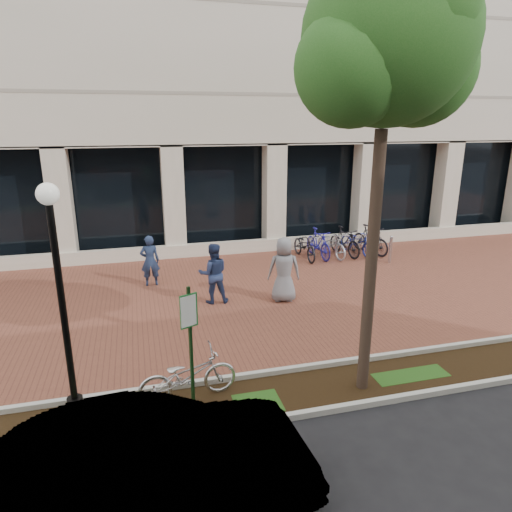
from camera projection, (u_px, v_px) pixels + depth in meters
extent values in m
plane|color=black|center=(258.00, 294.00, 13.90)|extent=(120.00, 120.00, 0.00)
cube|color=brown|center=(258.00, 294.00, 13.90)|extent=(40.00, 9.00, 0.01)
cube|color=black|center=(326.00, 388.00, 9.04)|extent=(40.00, 1.50, 0.01)
cube|color=#BBBBB0|center=(312.00, 366.00, 9.72)|extent=(40.00, 0.12, 0.12)
cube|color=#BBBBB0|center=(343.00, 408.00, 8.33)|extent=(40.00, 0.12, 0.12)
cube|color=beige|center=(198.00, 5.00, 20.71)|extent=(40.00, 12.00, 11.80)
cube|color=black|center=(222.00, 197.00, 18.48)|extent=(40.00, 0.15, 4.20)
cube|color=beige|center=(228.00, 248.00, 18.00)|extent=(40.00, 0.25, 0.50)
cube|color=beige|center=(225.00, 200.00, 17.83)|extent=(0.80, 0.80, 4.20)
cube|color=#133515|center=(191.00, 350.00, 8.06)|extent=(0.05, 0.05, 2.40)
cube|color=#1B6D2D|center=(189.00, 311.00, 7.82)|extent=(0.34, 0.02, 0.62)
cube|color=white|center=(190.00, 311.00, 7.80)|extent=(0.30, 0.01, 0.56)
cylinder|color=black|center=(76.00, 405.00, 8.27)|extent=(0.28, 0.28, 0.30)
cylinder|color=black|center=(64.00, 315.00, 7.76)|extent=(0.12, 0.12, 3.85)
sphere|color=silver|center=(48.00, 194.00, 7.16)|extent=(0.36, 0.36, 0.36)
cylinder|color=#4A372A|center=(371.00, 269.00, 8.37)|extent=(0.22, 0.22, 4.96)
sphere|color=#20581B|center=(388.00, 38.00, 7.25)|extent=(2.80, 2.80, 2.80)
sphere|color=#20581B|center=(418.00, 69.00, 7.82)|extent=(1.96, 1.96, 1.96)
sphere|color=#20581B|center=(352.00, 68.00, 7.03)|extent=(1.82, 1.82, 1.82)
imported|color=silver|center=(188.00, 375.00, 8.57)|extent=(1.94, 0.87, 0.99)
imported|color=#1E2C4D|center=(150.00, 261.00, 14.41)|extent=(0.60, 0.39, 1.65)
imported|color=navy|center=(213.00, 273.00, 13.04)|extent=(0.90, 0.72, 1.77)
imported|color=slate|center=(284.00, 270.00, 13.14)|extent=(1.05, 0.80, 1.92)
cylinder|color=#B2B2B7|center=(390.00, 251.00, 16.80)|extent=(0.11, 0.11, 0.93)
sphere|color=#B2B2B7|center=(391.00, 237.00, 16.65)|extent=(0.12, 0.12, 0.12)
imported|color=black|center=(305.00, 246.00, 17.30)|extent=(0.77, 1.96, 1.02)
imported|color=#24219A|center=(318.00, 243.00, 17.42)|extent=(0.72, 1.92, 1.13)
imported|color=#B1B1B5|center=(332.00, 244.00, 17.57)|extent=(0.96, 2.01, 1.02)
imported|color=black|center=(345.00, 242.00, 17.69)|extent=(0.90, 1.95, 1.13)
imported|color=navy|center=(358.00, 242.00, 17.84)|extent=(1.14, 2.04, 1.02)
imported|color=black|center=(370.00, 240.00, 17.96)|extent=(1.08, 1.95, 1.13)
cylinder|color=#B2B2B7|center=(338.00, 246.00, 17.67)|extent=(0.04, 0.04, 0.80)
imported|color=#ABAAAF|center=(145.00, 472.00, 5.88)|extent=(4.65, 1.91, 1.50)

